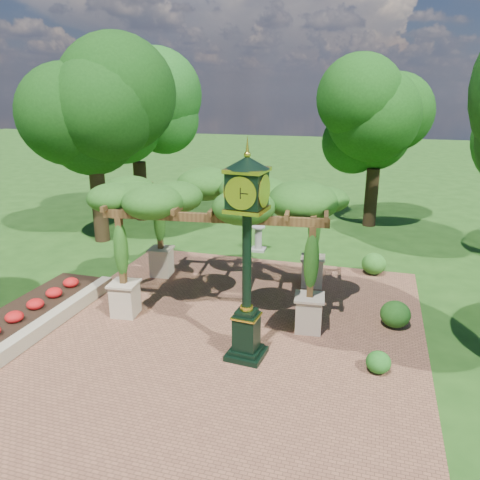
# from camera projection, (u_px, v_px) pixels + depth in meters

# --- Properties ---
(ground) EXTENTS (120.00, 120.00, 0.00)m
(ground) POSITION_uv_depth(u_px,v_px,m) (210.00, 358.00, 11.14)
(ground) COLOR #1E4714
(ground) RESTS_ON ground
(brick_plaza) EXTENTS (10.00, 12.00, 0.04)m
(brick_plaza) POSITION_uv_depth(u_px,v_px,m) (224.00, 337.00, 12.05)
(brick_plaza) COLOR brown
(brick_plaza) RESTS_ON ground
(border_wall) EXTENTS (0.35, 5.00, 0.40)m
(border_wall) POSITION_uv_depth(u_px,v_px,m) (58.00, 317.00, 12.77)
(border_wall) COLOR #C6B793
(border_wall) RESTS_ON ground
(flower_bed) EXTENTS (1.50, 5.00, 0.36)m
(flower_bed) POSITION_uv_depth(u_px,v_px,m) (31.00, 313.00, 13.02)
(flower_bed) COLOR red
(flower_bed) RESTS_ON ground
(pedestal_clock) EXTENTS (1.04, 1.04, 4.84)m
(pedestal_clock) POSITION_uv_depth(u_px,v_px,m) (247.00, 242.00, 10.29)
(pedestal_clock) COLOR black
(pedestal_clock) RESTS_ON brick_plaza
(pergola) EXTENTS (6.30, 4.34, 3.73)m
(pergola) POSITION_uv_depth(u_px,v_px,m) (225.00, 202.00, 13.36)
(pergola) COLOR #C9B595
(pergola) RESTS_ON brick_plaza
(sundial) EXTENTS (0.58, 0.58, 1.01)m
(sundial) POSITION_uv_depth(u_px,v_px,m) (258.00, 240.00, 18.60)
(sundial) COLOR gray
(sundial) RESTS_ON ground
(shrub_front) EXTENTS (0.60, 0.60, 0.50)m
(shrub_front) POSITION_uv_depth(u_px,v_px,m) (378.00, 362.00, 10.44)
(shrub_front) COLOR #1E5D1A
(shrub_front) RESTS_ON brick_plaza
(shrub_mid) EXTENTS (1.04, 1.04, 0.72)m
(shrub_mid) POSITION_uv_depth(u_px,v_px,m) (395.00, 314.00, 12.47)
(shrub_mid) COLOR #1F5217
(shrub_mid) RESTS_ON brick_plaza
(shrub_back) EXTENTS (1.07, 1.07, 0.74)m
(shrub_back) POSITION_uv_depth(u_px,v_px,m) (374.00, 264.00, 16.12)
(shrub_back) COLOR #2A671D
(shrub_back) RESTS_ON brick_plaza
(tree_west_near) EXTENTS (4.38, 4.38, 7.88)m
(tree_west_near) POSITION_uv_depth(u_px,v_px,m) (91.00, 109.00, 18.40)
(tree_west_near) COLOR #362615
(tree_west_near) RESTS_ON ground
(tree_west_far) EXTENTS (4.16, 4.16, 7.39)m
(tree_west_far) POSITION_uv_depth(u_px,v_px,m) (136.00, 114.00, 21.86)
(tree_west_far) COLOR black
(tree_west_far) RESTS_ON ground
(tree_north) EXTENTS (3.69, 3.69, 7.01)m
(tree_north) POSITION_uv_depth(u_px,v_px,m) (378.00, 122.00, 20.86)
(tree_north) COLOR #302213
(tree_north) RESTS_ON ground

